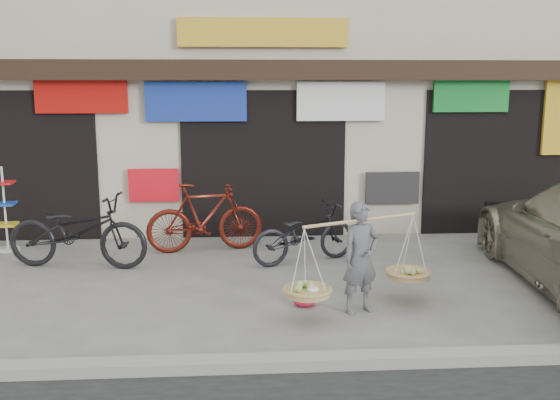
{
  "coord_description": "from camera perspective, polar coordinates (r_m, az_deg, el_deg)",
  "views": [
    {
      "loc": [
        -0.44,
        -7.87,
        2.86
      ],
      "look_at": [
        0.13,
        0.9,
        1.18
      ],
      "focal_mm": 40.0,
      "sensor_mm": 36.0,
      "label": 1
    }
  ],
  "objects": [
    {
      "name": "red_bag",
      "position": [
        8.15,
        2.26,
        -9.19
      ],
      "size": [
        0.31,
        0.25,
        0.14
      ],
      "primitive_type": "ellipsoid",
      "color": "red",
      "rests_on": "ground"
    },
    {
      "name": "bike_1",
      "position": [
        10.62,
        -6.87,
        -1.58
      ],
      "size": [
        2.04,
        0.89,
        1.18
      ],
      "primitive_type": "imported",
      "rotation": [
        0.0,
        0.0,
        1.74
      ],
      "color": "#58180F",
      "rests_on": "ground"
    },
    {
      "name": "ground",
      "position": [
        8.38,
        -0.51,
        -9.12
      ],
      "size": [
        70.0,
        70.0,
        0.0
      ],
      "primitive_type": "plane",
      "color": "gray",
      "rests_on": "ground"
    },
    {
      "name": "kerb",
      "position": [
        6.51,
        0.52,
        -14.61
      ],
      "size": [
        70.0,
        0.25,
        0.12
      ],
      "primitive_type": "cube",
      "color": "gray",
      "rests_on": "ground"
    },
    {
      "name": "bike_0",
      "position": [
        10.13,
        -18.03,
        -2.72
      ],
      "size": [
        2.3,
        1.12,
        1.16
      ],
      "primitive_type": "imported",
      "rotation": [
        0.0,
        0.0,
        1.41
      ],
      "color": "black",
      "rests_on": "ground"
    },
    {
      "name": "street_vendor",
      "position": [
        7.84,
        7.35,
        -5.74
      ],
      "size": [
        1.95,
        1.17,
        1.4
      ],
      "rotation": [
        0.0,
        0.0,
        0.41
      ],
      "color": "#5C5C60",
      "rests_on": "ground"
    },
    {
      "name": "display_rack",
      "position": [
        11.6,
        -23.8,
        -1.43
      ],
      "size": [
        0.4,
        0.4,
        1.45
      ],
      "rotation": [
        0.0,
        0.0,
        0.07
      ],
      "color": "silver",
      "rests_on": "ground"
    },
    {
      "name": "bike_2",
      "position": [
        9.94,
        2.24,
        -3.08
      ],
      "size": [
        1.9,
        1.24,
        0.94
      ],
      "primitive_type": "imported",
      "rotation": [
        0.0,
        0.0,
        1.95
      ],
      "color": "black",
      "rests_on": "ground"
    },
    {
      "name": "shophouse_block",
      "position": [
        14.3,
        -2.03,
        13.17
      ],
      "size": [
        14.0,
        6.32,
        7.0
      ],
      "color": "beige",
      "rests_on": "ground"
    }
  ]
}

